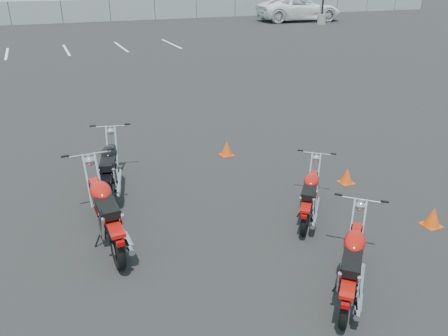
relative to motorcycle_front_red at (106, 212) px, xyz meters
name	(u,v)px	position (x,y,z in m)	size (l,w,h in m)	color
ground	(227,217)	(2.01, -0.06, -0.51)	(120.00, 120.00, 0.00)	black
motorcycle_front_red	(106,212)	(0.00, 0.00, 0.00)	(0.89, 2.30, 1.12)	black
motorcycle_second_black	(110,169)	(0.36, 1.73, -0.04)	(0.93, 2.10, 1.03)	black
motorcycle_third_red	(310,196)	(3.33, -0.61, -0.11)	(1.42, 1.61, 0.89)	black
motorcycle_rear_red	(352,264)	(2.74, -2.48, -0.08)	(1.59, 1.67, 0.95)	black
training_cone_near	(227,148)	(3.13, 2.54, -0.34)	(0.29, 0.29, 0.34)	#D7430B
training_cone_far	(347,176)	(4.77, 0.23, -0.35)	(0.27, 0.27, 0.32)	#D7430B
training_cone_extra	(433,217)	(5.07, -1.67, -0.34)	(0.29, 0.29, 0.34)	#D7430B
chainlink_fence	(62,12)	(2.01, 34.94, 0.39)	(80.06, 0.06, 1.80)	gray
parking_line_stripes	(37,52)	(-0.49, 19.94, -0.51)	(15.12, 4.00, 0.01)	silver
white_van	(299,2)	(21.25, 28.54, 1.09)	(8.42, 3.37, 3.20)	white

